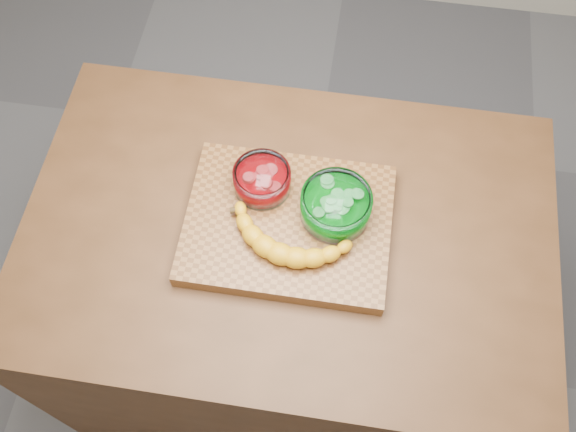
# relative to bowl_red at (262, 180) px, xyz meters

# --- Properties ---
(ground) EXTENTS (3.50, 3.50, 0.00)m
(ground) POSITION_rel_bowl_red_xyz_m (0.07, -0.08, -0.97)
(ground) COLOR slate
(ground) RESTS_ON ground
(counter) EXTENTS (1.20, 0.80, 0.90)m
(counter) POSITION_rel_bowl_red_xyz_m (0.07, -0.08, -0.52)
(counter) COLOR #4E2E17
(counter) RESTS_ON ground
(cutting_board) EXTENTS (0.45, 0.35, 0.04)m
(cutting_board) POSITION_rel_bowl_red_xyz_m (0.07, -0.08, -0.05)
(cutting_board) COLOR brown
(cutting_board) RESTS_ON counter
(bowl_red) EXTENTS (0.13, 0.13, 0.06)m
(bowl_red) POSITION_rel_bowl_red_xyz_m (0.00, 0.00, 0.00)
(bowl_red) COLOR white
(bowl_red) RESTS_ON cutting_board
(bowl_green) EXTENTS (0.15, 0.15, 0.07)m
(bowl_green) POSITION_rel_bowl_red_xyz_m (0.17, -0.04, 0.01)
(bowl_green) COLOR white
(bowl_green) RESTS_ON cutting_board
(banana) EXTENTS (0.30, 0.17, 0.04)m
(banana) POSITION_rel_bowl_red_xyz_m (0.08, -0.12, -0.01)
(banana) COLOR orange
(banana) RESTS_ON cutting_board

